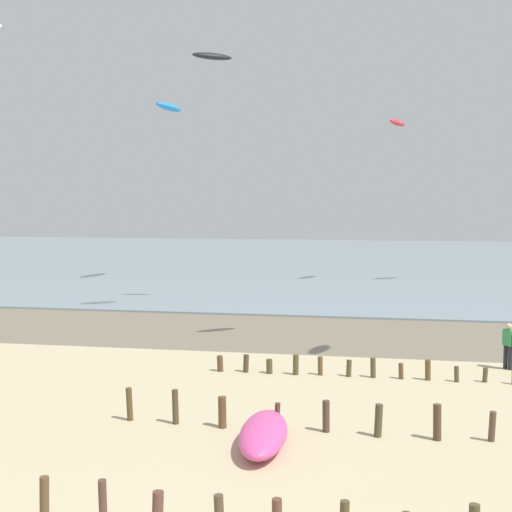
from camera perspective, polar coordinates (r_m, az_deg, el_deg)
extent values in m
cube|color=#7A6D59|center=(31.63, 1.40, -6.53)|extent=(120.00, 8.75, 0.01)
cube|color=#7F939E|center=(70.47, 6.13, -0.31)|extent=(160.00, 70.00, 0.10)
cylinder|color=brown|center=(14.28, -17.61, -19.15)|extent=(0.20, 0.18, 0.88)
cylinder|color=brown|center=(13.87, -12.95, -19.79)|extent=(0.16, 0.19, 0.89)
cylinder|color=brown|center=(13.55, -8.38, -20.69)|extent=(0.23, 0.24, 0.74)
cylinder|color=brown|center=(19.57, -10.75, -12.31)|extent=(0.20, 0.18, 0.94)
cylinder|color=#4E3E28|center=(19.09, -6.90, -12.65)|extent=(0.19, 0.18, 0.97)
cylinder|color=brown|center=(18.71, -2.90, -13.16)|extent=(0.24, 0.25, 0.86)
cylinder|color=#503931|center=(18.54, 1.82, -13.52)|extent=(0.18, 0.16, 0.75)
cylinder|color=#4D3B2C|center=(18.45, 6.00, -13.44)|extent=(0.20, 0.20, 0.85)
cylinder|color=#4A412C|center=(18.30, 10.41, -13.64)|extent=(0.23, 0.23, 0.88)
cylinder|color=#4C3927|center=(18.37, 15.21, -13.52)|extent=(0.22, 0.23, 0.94)
cylinder|color=brown|center=(18.70, 19.51, -13.55)|extent=(0.19, 0.20, 0.80)
cylinder|color=brown|center=(24.58, -3.08, -9.14)|extent=(0.24, 0.23, 0.58)
cylinder|color=#4C3A27|center=(24.43, -0.86, -9.15)|extent=(0.21, 0.22, 0.65)
cylinder|color=#49452A|center=(24.26, 1.15, -9.39)|extent=(0.23, 0.23, 0.52)
cylinder|color=brown|center=(24.10, 3.42, -9.24)|extent=(0.21, 0.23, 0.73)
cylinder|color=brown|center=(24.14, 5.51, -9.31)|extent=(0.19, 0.19, 0.66)
cylinder|color=#4D4129|center=(24.06, 7.93, -9.47)|extent=(0.19, 0.21, 0.60)
cylinder|color=#4C462C|center=(24.03, 9.96, -9.37)|extent=(0.20, 0.20, 0.70)
cylinder|color=brown|center=(24.07, 12.27, -9.57)|extent=(0.19, 0.17, 0.56)
cylinder|color=brown|center=(24.09, 14.46, -9.39)|extent=(0.21, 0.22, 0.73)
cylinder|color=brown|center=(24.17, 16.74, -9.62)|extent=(0.18, 0.19, 0.55)
cylinder|color=brown|center=(24.42, 18.97, -9.57)|extent=(0.18, 0.17, 0.51)
cylinder|color=#232328|center=(26.40, 20.89, -8.13)|extent=(0.16, 0.16, 0.88)
cylinder|color=#232328|center=(26.55, 20.53, -8.05)|extent=(0.16, 0.16, 0.88)
cube|color=#338C4C|center=(26.32, 20.75, -6.52)|extent=(0.39, 0.42, 0.60)
sphere|color=beige|center=(26.25, 20.78, -5.62)|extent=(0.22, 0.22, 0.22)
cylinder|color=#338C4C|center=(26.49, 20.36, -6.55)|extent=(0.09, 0.09, 0.52)
ellipsoid|color=#E54C99|center=(17.38, 0.65, -14.91)|extent=(1.36, 3.35, 0.66)
ellipsoid|color=red|center=(50.69, 11.96, 11.06)|extent=(1.75, 2.66, 0.69)
ellipsoid|color=#2384D1|center=(51.09, -7.46, 12.50)|extent=(1.78, 3.67, 0.83)
ellipsoid|color=black|center=(36.13, -3.77, 16.65)|extent=(2.24, 1.87, 0.53)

